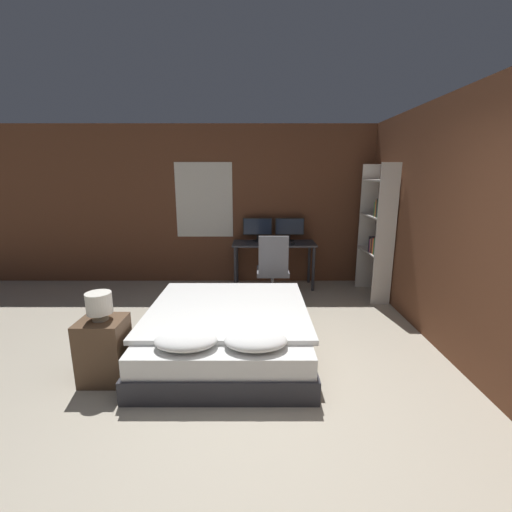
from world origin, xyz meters
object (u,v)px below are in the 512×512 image
at_px(bed, 228,330).
at_px(office_chair, 273,275).
at_px(monitor_left, 258,228).
at_px(desk, 274,249).
at_px(computer_mouse, 293,244).
at_px(bookshelf, 378,228).
at_px(bedside_lamp, 99,303).
at_px(keyboard, 275,244).
at_px(monitor_right, 290,228).
at_px(nightstand, 104,350).

xyz_separation_m(bed, office_chair, (0.56, 1.47, 0.19)).
relative_size(bed, monitor_left, 3.94).
xyz_separation_m(bed, desk, (0.61, 2.21, 0.43)).
bearing_deg(computer_mouse, bookshelf, -16.14).
height_order(bedside_lamp, keyboard, bedside_lamp).
height_order(bedside_lamp, monitor_right, monitor_right).
relative_size(bedside_lamp, bookshelf, 0.13).
height_order(bedside_lamp, office_chair, office_chair).
bearing_deg(monitor_left, nightstand, -115.97).
height_order(computer_mouse, office_chair, office_chair).
xyz_separation_m(bedside_lamp, monitor_right, (1.98, 2.94, 0.24)).
bearing_deg(bookshelf, office_chair, -172.45).
height_order(nightstand, keyboard, keyboard).
xyz_separation_m(bedside_lamp, office_chair, (1.65, 2.02, -0.33)).
xyz_separation_m(office_chair, bookshelf, (1.59, 0.21, 0.67)).
relative_size(bedside_lamp, monitor_right, 0.52).
relative_size(monitor_right, keyboard, 1.19).
distance_m(nightstand, bedside_lamp, 0.45).
bearing_deg(office_chair, bedside_lamp, -129.30).
bearing_deg(bedside_lamp, computer_mouse, 52.28).
bearing_deg(keyboard, bookshelf, -13.13).
bearing_deg(monitor_right, office_chair, -109.67).
xyz_separation_m(bed, keyboard, (0.61, 2.04, 0.54)).
relative_size(nightstand, bedside_lamp, 2.33).
bearing_deg(computer_mouse, monitor_right, 93.75).
bearing_deg(bed, desk, 74.64).
height_order(nightstand, bedside_lamp, bedside_lamp).
bearing_deg(office_chair, bed, -110.69).
height_order(desk, keyboard, keyboard).
relative_size(bedside_lamp, monitor_left, 0.52).
height_order(keyboard, office_chair, office_chair).
distance_m(nightstand, computer_mouse, 3.31).
distance_m(monitor_left, keyboard, 0.49).
height_order(bedside_lamp, monitor_left, monitor_left).
bearing_deg(computer_mouse, monitor_left, 148.85).
height_order(bed, monitor_right, monitor_right).
bearing_deg(keyboard, desk, 90.00).
distance_m(bedside_lamp, office_chair, 2.63).
bearing_deg(desk, bookshelf, -19.02).
bearing_deg(monitor_left, bed, -97.93).
bearing_deg(desk, nightstand, -121.70).
bearing_deg(keyboard, office_chair, -95.25).
xyz_separation_m(nightstand, monitor_right, (1.98, 2.94, 0.70)).
bearing_deg(bed, bedside_lamp, -153.41).
bearing_deg(office_chair, nightstand, -129.30).
bearing_deg(desk, monitor_left, 147.56).
xyz_separation_m(monitor_left, office_chair, (0.22, -0.92, -0.58)).
distance_m(bed, bookshelf, 2.86).
bearing_deg(office_chair, monitor_left, 103.67).
distance_m(bedside_lamp, computer_mouse, 3.27).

